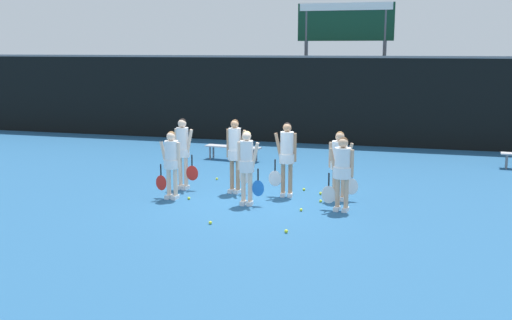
{
  "coord_description": "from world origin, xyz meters",
  "views": [
    {
      "loc": [
        3.73,
        -13.15,
        3.5
      ],
      "look_at": [
        -0.01,
        0.05,
        0.93
      ],
      "focal_mm": 42.0,
      "sensor_mm": 36.0,
      "label": 1
    }
  ],
  "objects": [
    {
      "name": "bench_courtside",
      "position": [
        -2.05,
        4.57,
        0.39
      ],
      "size": [
        1.85,
        0.54,
        0.45
      ],
      "rotation": [
        0.0,
        0.0,
        -0.1
      ],
      "color": "#B2B2B7",
      "rests_on": "ground_plane"
    },
    {
      "name": "tennis_ball_8",
      "position": [
        1.4,
        0.82,
        0.04
      ],
      "size": [
        0.07,
        0.07,
        0.07
      ],
      "primitive_type": "sphere",
      "color": "#CCE033",
      "rests_on": "ground_plane"
    },
    {
      "name": "player_2",
      "position": [
        2.07,
        -0.49,
        0.96
      ],
      "size": [
        0.69,
        0.4,
        1.63
      ],
      "rotation": [
        0.0,
        0.0,
        -0.15
      ],
      "color": "tan",
      "rests_on": "ground_plane"
    },
    {
      "name": "tennis_ball_5",
      "position": [
        1.52,
        0.1,
        0.03
      ],
      "size": [
        0.07,
        0.07,
        0.07
      ],
      "primitive_type": "sphere",
      "color": "#CCE033",
      "rests_on": "ground_plane"
    },
    {
      "name": "tennis_ball_4",
      "position": [
        -2.82,
        1.25,
        0.03
      ],
      "size": [
        0.07,
        0.07,
        0.07
      ],
      "primitive_type": "sphere",
      "color": "#CCE033",
      "rests_on": "ground_plane"
    },
    {
      "name": "player_1",
      "position": [
        -0.05,
        -0.56,
        0.98
      ],
      "size": [
        0.62,
        0.33,
        1.69
      ],
      "rotation": [
        0.0,
        0.0,
        0.06
      ],
      "color": "beige",
      "rests_on": "ground_plane"
    },
    {
      "name": "scoreboard",
      "position": [
        0.64,
        10.19,
        4.04
      ],
      "size": [
        3.66,
        0.15,
        5.18
      ],
      "color": "#515156",
      "rests_on": "ground_plane"
    },
    {
      "name": "player_4",
      "position": [
        -0.66,
        0.46,
        1.06
      ],
      "size": [
        0.62,
        0.35,
        1.81
      ],
      "rotation": [
        0.0,
        0.0,
        -0.15
      ],
      "color": "tan",
      "rests_on": "ground_plane"
    },
    {
      "name": "ground_plane",
      "position": [
        0.0,
        0.0,
        0.0
      ],
      "size": [
        140.0,
        140.0,
        0.0
      ],
      "primitive_type": "plane",
      "color": "#235684"
    },
    {
      "name": "tennis_ball_0",
      "position": [
        0.93,
        1.13,
        0.03
      ],
      "size": [
        0.07,
        0.07,
        0.07
      ],
      "primitive_type": "sphere",
      "color": "#CCE033",
      "rests_on": "ground_plane"
    },
    {
      "name": "tennis_ball_7",
      "position": [
        -0.32,
        -2.23,
        0.03
      ],
      "size": [
        0.07,
        0.07,
        0.07
      ],
      "primitive_type": "sphere",
      "color": "#CCE033",
      "rests_on": "ground_plane"
    },
    {
      "name": "player_0",
      "position": [
        -1.92,
        -0.49,
        0.94
      ],
      "size": [
        0.64,
        0.36,
        1.6
      ],
      "rotation": [
        0.0,
        0.0,
        -0.06
      ],
      "color": "beige",
      "rests_on": "ground_plane"
    },
    {
      "name": "player_6",
      "position": [
        1.89,
        0.44,
        0.96
      ],
      "size": [
        0.7,
        0.41,
        1.62
      ],
      "rotation": [
        0.0,
        0.0,
        0.01
      ],
      "color": "tan",
      "rests_on": "ground_plane"
    },
    {
      "name": "tennis_ball_3",
      "position": [
        -1.5,
        -0.49,
        0.03
      ],
      "size": [
        0.07,
        0.07,
        0.07
      ],
      "primitive_type": "sphere",
      "color": "#CCE033",
      "rests_on": "ground_plane"
    },
    {
      "name": "tennis_ball_1",
      "position": [
        1.28,
        -2.37,
        0.04
      ],
      "size": [
        0.07,
        0.07,
        0.07
      ],
      "primitive_type": "sphere",
      "color": "#CCE033",
      "rests_on": "ground_plane"
    },
    {
      "name": "tennis_ball_6",
      "position": [
        -1.58,
        1.7,
        0.03
      ],
      "size": [
        0.07,
        0.07,
        0.07
      ],
      "primitive_type": "sphere",
      "color": "#CCE033",
      "rests_on": "ground_plane"
    },
    {
      "name": "fence_windscreen",
      "position": [
        0.0,
        8.56,
        1.63
      ],
      "size": [
        60.0,
        0.08,
        3.23
      ],
      "color": "black",
      "rests_on": "ground_plane"
    },
    {
      "name": "player_3",
      "position": [
        -2.03,
        0.5,
        1.05
      ],
      "size": [
        0.64,
        0.34,
        1.79
      ],
      "rotation": [
        0.0,
        0.0,
        -0.14
      ],
      "color": "beige",
      "rests_on": "ground_plane"
    },
    {
      "name": "player_5",
      "position": [
        0.62,
        0.46,
        1.05
      ],
      "size": [
        0.65,
        0.36,
        1.78
      ],
      "rotation": [
        0.0,
        0.0,
        0.14
      ],
      "color": "tan",
      "rests_on": "ground_plane"
    },
    {
      "name": "tennis_ball_2",
      "position": [
        1.24,
        -0.76,
        0.03
      ],
      "size": [
        0.07,
        0.07,
        0.07
      ],
      "primitive_type": "sphere",
      "color": "#CCE033",
      "rests_on": "ground_plane"
    }
  ]
}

